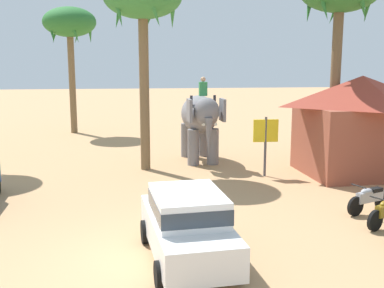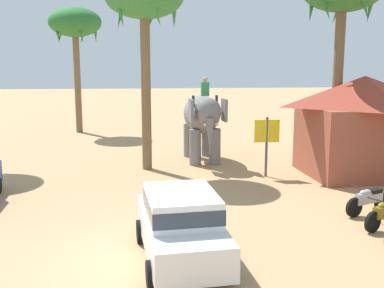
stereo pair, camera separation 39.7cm
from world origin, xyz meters
name	(u,v)px [view 1 (the left image)]	position (x,y,z in m)	size (l,w,h in m)	color
ground_plane	(151,259)	(0.00, 0.00, 0.00)	(120.00, 120.00, 0.00)	tan
car_sedan_foreground	(187,223)	(0.85, -0.16, 0.93)	(2.21, 4.26, 1.70)	white
elephant_with_mahout	(200,118)	(2.49, 10.57, 1.99)	(1.82, 3.93, 3.88)	slate
motorcycle_far_in_row	(369,198)	(6.77, 2.73, 0.46)	(1.69, 0.86, 0.94)	black
palm_tree_left_of_road	(70,25)	(-4.36, 19.65, 6.57)	(3.20, 3.20, 7.68)	brown
palm_tree_far_back	(143,2)	(-0.02, 9.28, 6.90)	(3.20, 3.20, 8.03)	brown
roadside_hut	(360,122)	(8.65, 7.61, 2.12)	(5.29, 4.55, 4.00)	#994C38
signboard_yellow	(266,135)	(4.74, 7.57, 1.69)	(1.00, 0.10, 2.40)	#4C4C51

